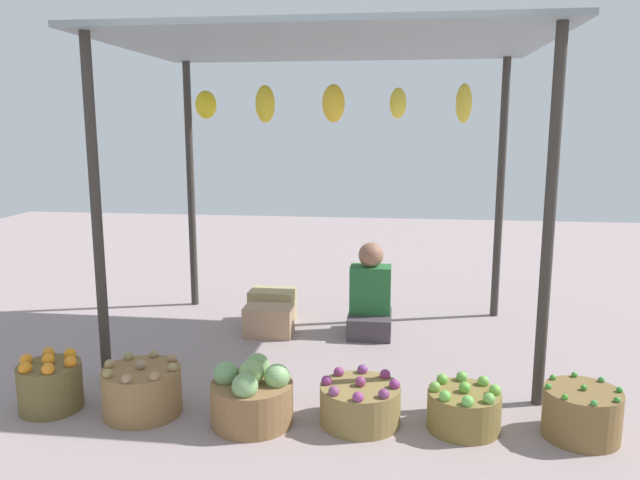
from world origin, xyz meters
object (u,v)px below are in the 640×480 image
Objects in this scene: basket_potatoes at (142,390)px; basket_purple_onions at (360,403)px; basket_oranges at (50,385)px; basket_green_chilies at (582,413)px; basket_green_apples at (464,409)px; basket_cabbages at (252,397)px; wooden_crate_stacked_rear at (269,321)px; wooden_crate_near_vendor at (272,306)px; vendor_person at (370,299)px.

basket_potatoes is 0.99× the size of basket_purple_onions.
basket_green_chilies is at bearing 0.95° from basket_oranges.
basket_purple_onions is 1.13× the size of basket_green_apples.
basket_purple_onions reaches higher than basket_green_apples.
basket_cabbages is 1.24m from basket_green_apples.
basket_cabbages is 1.56m from wooden_crate_stacked_rear.
basket_oranges is 2.13m from wooden_crate_near_vendor.
basket_cabbages reaches higher than basket_green_apples.
vendor_person reaches higher than basket_green_apples.
basket_potatoes is (-1.30, -1.66, -0.15)m from vendor_person.
wooden_crate_near_vendor is at bearing 96.78° from wooden_crate_stacked_rear.
basket_oranges is 0.91× the size of basket_green_apples.
basket_green_chilies is 2.82m from wooden_crate_near_vendor.
basket_potatoes is 1.18× the size of wooden_crate_stacked_rear.
vendor_person is 1.86× the size of basket_green_apples.
basket_green_chilies is at bearing -1.13° from basket_green_apples.
basket_green_chilies is (1.88, 0.08, -0.02)m from basket_cabbages.
basket_green_apples is at bearing 1.45° from basket_potatoes.
wooden_crate_near_vendor is 0.37m from wooden_crate_stacked_rear.
basket_oranges is at bearing -138.44° from vendor_person.
basket_green_apples reaches higher than wooden_crate_stacked_rear.
wooden_crate_near_vendor is at bearing 77.20° from basket_potatoes.
wooden_crate_stacked_rear is (-0.86, 1.45, 0.00)m from basket_purple_onions.
basket_green_chilies is (0.65, -0.01, 0.02)m from basket_green_apples.
vendor_person is 1.63m from basket_purple_onions.
vendor_person is 1.65× the size of basket_potatoes.
basket_oranges is 0.96× the size of wooden_crate_near_vendor.
basket_potatoes is at bearing -179.20° from basket_green_chilies.
basket_cabbages is 1.23× the size of wooden_crate_near_vendor.
basket_potatoes is 1.33m from basket_purple_onions.
vendor_person is 2.05× the size of basket_oranges.
basket_potatoes is at bearing -102.80° from wooden_crate_near_vendor.
basket_oranges is at bearing -118.29° from wooden_crate_near_vendor.
basket_cabbages reaches higher than basket_potatoes.
basket_green_chilies is at bearing -0.40° from basket_purple_onions.
basket_potatoes reaches higher than basket_green_chilies.
basket_purple_onions is (0.02, -1.62, -0.18)m from vendor_person.
basket_potatoes is at bearing 176.74° from basket_cabbages.
wooden_crate_near_vendor is at bearing 61.71° from basket_oranges.
basket_green_apples is 0.99× the size of basket_green_chilies.
basket_cabbages is 1.88m from basket_green_chilies.
basket_purple_onions reaches higher than wooden_crate_stacked_rear.
basket_oranges reaches higher than basket_green_apples.
basket_purple_onions is at bearing 1.83° from basket_oranges.
basket_purple_onions is (1.33, 0.04, -0.03)m from basket_potatoes.
basket_green_chilies reaches higher than wooden_crate_stacked_rear.
vendor_person reaches higher than basket_purple_onions.
basket_potatoes is 2.57m from basket_green_chilies.
wooden_crate_near_vendor is at bearing 139.68° from basket_green_chilies.
basket_purple_onions is at bearing -63.56° from wooden_crate_near_vendor.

